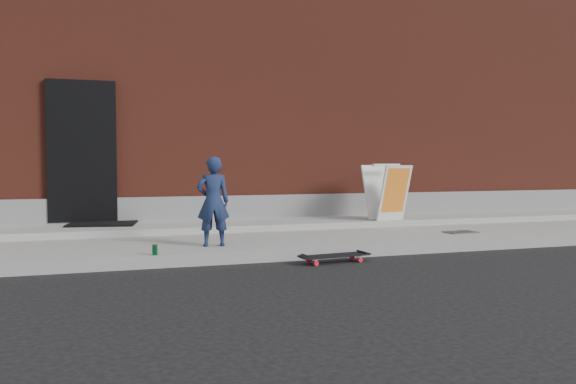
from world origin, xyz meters
name	(u,v)px	position (x,y,z in m)	size (l,w,h in m)	color
ground	(295,261)	(0.00, 0.00, 0.00)	(80.00, 80.00, 0.00)	black
sidewalk	(264,239)	(0.00, 1.50, 0.07)	(20.00, 3.00, 0.15)	slate
apron	(250,225)	(0.00, 2.40, 0.20)	(20.00, 1.20, 0.10)	gray
building	(205,110)	(0.00, 6.99, 2.50)	(20.00, 8.10, 5.00)	maroon
child	(213,201)	(-0.92, 0.55, 0.72)	(0.42, 0.27, 1.15)	#1A2549
skateboard	(335,256)	(0.43, -0.26, 0.08)	(0.89, 0.33, 0.10)	red
pizza_sign	(387,192)	(2.29, 1.98, 0.73)	(0.71, 0.79, 0.95)	silver
soda_can	(155,250)	(-1.69, 0.05, 0.21)	(0.07, 0.07, 0.12)	#167138
doormat	(103,223)	(-2.30, 2.70, 0.26)	(1.01, 0.81, 0.03)	black
utility_plate	(461,232)	(2.93, 0.78, 0.16)	(0.48, 0.31, 0.01)	#525357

